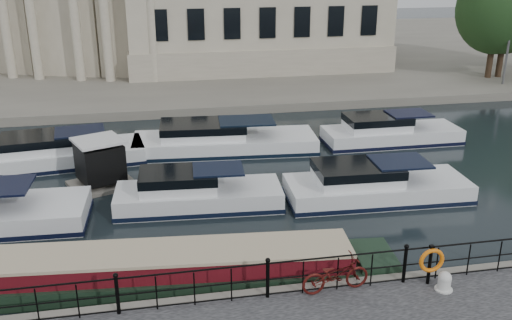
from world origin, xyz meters
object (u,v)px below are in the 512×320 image
at_px(harbour_hut, 100,165).
at_px(life_ring_post, 431,261).
at_px(narrowboat, 155,276).
at_px(bicycle, 335,275).
at_px(mooring_bollard, 444,281).

bearing_deg(harbour_hut, life_ring_post, -69.83).
bearing_deg(life_ring_post, narrowboat, 163.50).
distance_m(bicycle, harbour_hut, 12.50).
xyz_separation_m(mooring_bollard, narrowboat, (-7.97, 2.59, -0.45)).
bearing_deg(mooring_bollard, life_ring_post, 132.44).
bearing_deg(mooring_bollard, bicycle, 169.94).
relative_size(bicycle, mooring_bollard, 3.47).
bearing_deg(bicycle, life_ring_post, -99.84).
bearing_deg(narrowboat, bicycle, -17.40).
bearing_deg(bicycle, mooring_bollard, -105.34).
height_order(bicycle, narrowboat, bicycle).
distance_m(narrowboat, harbour_hut, 8.58).
relative_size(life_ring_post, harbour_hut, 0.39).
xyz_separation_m(bicycle, mooring_bollard, (3.03, -0.54, -0.25)).
height_order(life_ring_post, narrowboat, life_ring_post).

